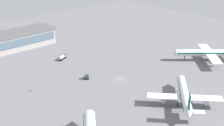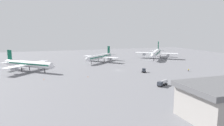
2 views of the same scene
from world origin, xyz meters
name	(u,v)px [view 1 (image 1 of 2)]	position (x,y,z in m)	size (l,w,h in m)	color
ground	(120,79)	(0.00, 0.00, 0.00)	(288.00, 288.00, 0.00)	slate
terminal_building	(7,42)	(20.05, -77.94, 5.24)	(61.00, 16.97, 10.29)	#9E9993
airplane_at_gate	(207,53)	(-53.74, 15.00, 4.59)	(33.41, 31.77, 12.64)	white
airplane_taxiing	(185,95)	(-1.88, 36.82, 4.29)	(31.62, 29.13, 11.79)	white
fuel_truck	(62,57)	(5.11, -41.70, 1.39)	(6.47, 4.56, 2.50)	black
baggage_tug	(87,77)	(11.84, -11.27, 1.16)	(3.56, 3.75, 2.30)	black
ground_crew_worker	(31,89)	(39.01, -18.01, 0.85)	(0.46, 0.57, 1.67)	#1E2338
safety_cone_near_gate	(133,60)	(-22.87, -12.95, 0.30)	(0.44, 0.44, 0.60)	#EA590C
safety_cone_mid_apron	(160,52)	(-45.44, -11.70, 0.30)	(0.44, 0.44, 0.60)	#EA590C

